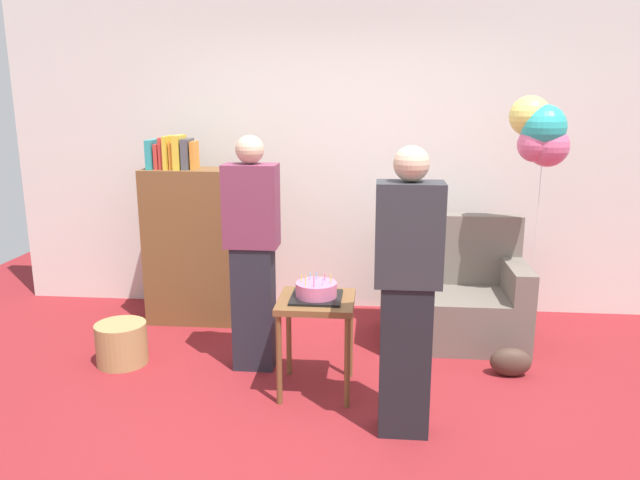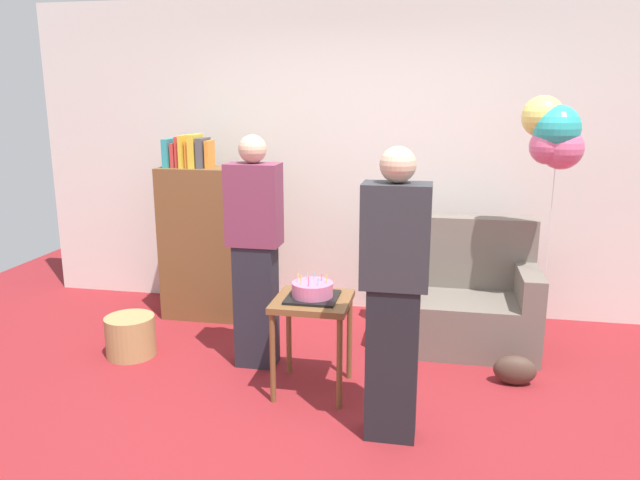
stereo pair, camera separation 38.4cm
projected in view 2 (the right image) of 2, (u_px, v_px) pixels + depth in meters
ground_plane at (318, 416)px, 3.66m from camera, size 8.00×8.00×0.00m
wall_back at (363, 158)px, 5.31m from camera, size 6.00×0.10×2.70m
couch at (462, 301)px, 4.67m from camera, size 1.10×0.70×0.96m
bookshelf at (209, 240)px, 5.19m from camera, size 0.80×0.36×1.57m
side_table at (313, 313)px, 3.88m from camera, size 0.48×0.48×0.63m
birthday_cake at (312, 291)px, 3.84m from camera, size 0.32×0.32×0.17m
person_blowing_candles at (255, 251)px, 4.20m from camera, size 0.36×0.22×1.63m
person_holding_cake at (394, 295)px, 3.27m from camera, size 0.36×0.22×1.63m
wicker_basket at (131, 336)px, 4.49m from camera, size 0.36×0.36×0.30m
handbag at (515, 370)px, 4.05m from camera, size 0.28×0.14×0.20m
balloon_bunch at (553, 134)px, 4.14m from camera, size 0.42×0.36×1.88m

